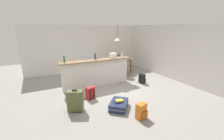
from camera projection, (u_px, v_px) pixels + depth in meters
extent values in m
cube|color=gray|center=(113.00, 89.00, 6.13)|extent=(13.00, 13.00, 0.05)
cube|color=silver|center=(88.00, 48.00, 8.41)|extent=(6.60, 0.10, 2.50)
cube|color=silver|center=(166.00, 51.00, 7.37)|extent=(0.10, 6.00, 2.50)
cube|color=silver|center=(97.00, 74.00, 6.24)|extent=(2.80, 0.20, 1.06)
cube|color=#93704C|center=(96.00, 60.00, 6.09)|extent=(2.96, 0.40, 0.05)
cylinder|color=#2D6B38|center=(64.00, 59.00, 5.58)|extent=(0.06, 0.06, 0.24)
cylinder|color=#284C89|center=(95.00, 57.00, 6.12)|extent=(0.08, 0.08, 0.24)
cylinder|color=silver|center=(122.00, 54.00, 6.64)|extent=(0.06, 0.06, 0.22)
cube|color=silver|center=(113.00, 56.00, 6.36)|extent=(0.26, 0.18, 0.22)
cube|color=#4C331E|center=(120.00, 60.00, 8.02)|extent=(1.10, 0.80, 0.04)
cylinder|color=#4C331E|center=(114.00, 69.00, 7.61)|extent=(0.06, 0.06, 0.70)
cylinder|color=#4C331E|center=(131.00, 67.00, 8.04)|extent=(0.06, 0.06, 0.70)
cylinder|color=#4C331E|center=(109.00, 66.00, 8.20)|extent=(0.06, 0.06, 0.70)
cylinder|color=#4C331E|center=(124.00, 64.00, 8.63)|extent=(0.06, 0.06, 0.70)
cube|color=#9E754C|center=(125.00, 68.00, 7.50)|extent=(0.45, 0.45, 0.04)
cube|color=#9E754C|center=(124.00, 62.00, 7.60)|extent=(0.40, 0.09, 0.48)
cylinder|color=#9E754C|center=(123.00, 74.00, 7.37)|extent=(0.04, 0.04, 0.41)
cylinder|color=#9E754C|center=(129.00, 73.00, 7.47)|extent=(0.04, 0.04, 0.41)
cylinder|color=#9E754C|center=(121.00, 72.00, 7.66)|extent=(0.04, 0.04, 0.41)
cylinder|color=#9E754C|center=(127.00, 71.00, 7.76)|extent=(0.04, 0.04, 0.41)
cube|color=#9E754C|center=(115.00, 63.00, 8.67)|extent=(0.48, 0.48, 0.04)
cube|color=#9E754C|center=(117.00, 59.00, 8.47)|extent=(0.40, 0.12, 0.48)
cylinder|color=#9E754C|center=(115.00, 65.00, 8.95)|extent=(0.04, 0.04, 0.41)
cylinder|color=#9E754C|center=(111.00, 66.00, 8.75)|extent=(0.04, 0.04, 0.41)
cylinder|color=#9E754C|center=(119.00, 67.00, 8.71)|extent=(0.04, 0.04, 0.41)
cylinder|color=#9E754C|center=(115.00, 67.00, 8.51)|extent=(0.04, 0.04, 0.41)
cylinder|color=black|center=(118.00, 32.00, 7.67)|extent=(0.01, 0.01, 0.66)
cone|color=white|center=(118.00, 39.00, 7.77)|extent=(0.34, 0.34, 0.14)
sphere|color=white|center=(118.00, 41.00, 7.80)|extent=(0.07, 0.07, 0.07)
cube|color=#1E284C|center=(119.00, 105.00, 4.56)|extent=(0.81, 0.83, 0.22)
cube|color=gray|center=(119.00, 105.00, 4.56)|extent=(0.83, 0.84, 0.02)
cube|color=#2D2D33|center=(121.00, 99.00, 4.94)|extent=(0.23, 0.22, 0.02)
cube|color=orange|center=(141.00, 111.00, 4.04)|extent=(0.32, 0.25, 0.42)
cube|color=#AB5918|center=(144.00, 115.00, 3.98)|extent=(0.23, 0.12, 0.19)
cube|color=black|center=(136.00, 111.00, 4.07)|extent=(0.04, 0.03, 0.36)
cube|color=black|center=(140.00, 109.00, 4.16)|extent=(0.04, 0.03, 0.36)
cube|color=#51562D|center=(75.00, 100.00, 4.36)|extent=(0.50, 0.40, 0.60)
cylinder|color=black|center=(82.00, 110.00, 4.44)|extent=(0.07, 0.05, 0.06)
cylinder|color=black|center=(69.00, 110.00, 4.43)|extent=(0.07, 0.05, 0.06)
cube|color=#232328|center=(75.00, 90.00, 4.27)|extent=(0.14, 0.10, 0.04)
cube|color=red|center=(90.00, 93.00, 5.15)|extent=(0.32, 0.25, 0.42)
cube|color=maroon|center=(89.00, 94.00, 5.25)|extent=(0.23, 0.12, 0.19)
cube|color=black|center=(94.00, 94.00, 5.13)|extent=(0.04, 0.03, 0.36)
cube|color=black|center=(90.00, 95.00, 5.04)|extent=(0.04, 0.03, 0.36)
cube|color=black|center=(142.00, 78.00, 6.64)|extent=(0.21, 0.30, 0.42)
cube|color=black|center=(144.00, 80.00, 6.69)|extent=(0.09, 0.23, 0.19)
cube|color=black|center=(141.00, 80.00, 6.54)|extent=(0.03, 0.04, 0.36)
cube|color=black|center=(139.00, 79.00, 6.67)|extent=(0.03, 0.04, 0.36)
cube|color=black|center=(118.00, 102.00, 4.47)|extent=(0.22, 0.16, 0.03)
cube|color=gold|center=(119.00, 100.00, 4.52)|extent=(0.25, 0.20, 0.03)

